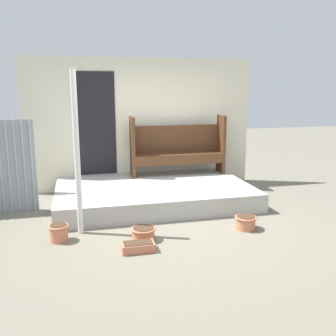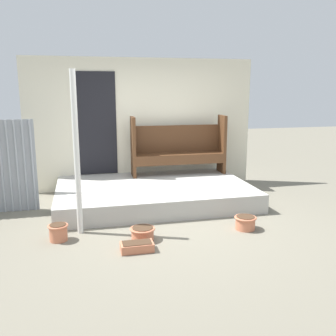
{
  "view_description": "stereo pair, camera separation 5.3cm",
  "coord_description": "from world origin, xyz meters",
  "px_view_note": "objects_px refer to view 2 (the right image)",
  "views": [
    {
      "loc": [
        -1.34,
        -5.28,
        2.03
      ],
      "look_at": [
        0.05,
        0.38,
        0.77
      ],
      "focal_mm": 40.0,
      "sensor_mm": 36.0,
      "label": 1
    },
    {
      "loc": [
        -1.29,
        -5.29,
        2.03
      ],
      "look_at": [
        0.05,
        0.38,
        0.77
      ],
      "focal_mm": 40.0,
      "sensor_mm": 36.0,
      "label": 2
    }
  ],
  "objects_px": {
    "support_post": "(77,154)",
    "bench": "(178,146)",
    "planter_box_rect": "(137,247)",
    "flower_pot_middle": "(143,233)",
    "flower_pot_right": "(245,222)",
    "flower_pot_left": "(58,232)"
  },
  "relations": [
    {
      "from": "support_post",
      "to": "bench",
      "type": "height_order",
      "value": "support_post"
    },
    {
      "from": "bench",
      "to": "planter_box_rect",
      "type": "height_order",
      "value": "bench"
    },
    {
      "from": "support_post",
      "to": "planter_box_rect",
      "type": "relative_size",
      "value": 5.49
    },
    {
      "from": "flower_pot_middle",
      "to": "bench",
      "type": "bearing_deg",
      "value": 64.87
    },
    {
      "from": "flower_pot_right",
      "to": "planter_box_rect",
      "type": "bearing_deg",
      "value": -167.1
    },
    {
      "from": "bench",
      "to": "planter_box_rect",
      "type": "distance_m",
      "value": 3.13
    },
    {
      "from": "planter_box_rect",
      "to": "support_post",
      "type": "bearing_deg",
      "value": 131.01
    },
    {
      "from": "planter_box_rect",
      "to": "flower_pot_middle",
      "type": "bearing_deg",
      "value": 69.31
    },
    {
      "from": "flower_pot_right",
      "to": "flower_pot_left",
      "type": "bearing_deg",
      "value": 175.78
    },
    {
      "from": "flower_pot_middle",
      "to": "support_post",
      "type": "bearing_deg",
      "value": 151.03
    },
    {
      "from": "support_post",
      "to": "planter_box_rect",
      "type": "distance_m",
      "value": 1.51
    },
    {
      "from": "support_post",
      "to": "flower_pot_left",
      "type": "distance_m",
      "value": 1.07
    },
    {
      "from": "bench",
      "to": "flower_pot_right",
      "type": "bearing_deg",
      "value": -79.48
    },
    {
      "from": "flower_pot_right",
      "to": "flower_pot_middle",
      "type": "bearing_deg",
      "value": -178.63
    },
    {
      "from": "flower_pot_middle",
      "to": "flower_pot_left",
      "type": "bearing_deg",
      "value": 168.27
    },
    {
      "from": "flower_pot_left",
      "to": "flower_pot_right",
      "type": "bearing_deg",
      "value": -4.22
    },
    {
      "from": "flower_pot_right",
      "to": "support_post",
      "type": "bearing_deg",
      "value": 169.88
    },
    {
      "from": "flower_pot_right",
      "to": "planter_box_rect",
      "type": "height_order",
      "value": "flower_pot_right"
    },
    {
      "from": "flower_pot_left",
      "to": "support_post",
      "type": "bearing_deg",
      "value": 37.75
    },
    {
      "from": "support_post",
      "to": "flower_pot_right",
      "type": "distance_m",
      "value": 2.59
    },
    {
      "from": "bench",
      "to": "flower_pot_left",
      "type": "height_order",
      "value": "bench"
    },
    {
      "from": "flower_pot_left",
      "to": "flower_pot_right",
      "type": "distance_m",
      "value": 2.64
    }
  ]
}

